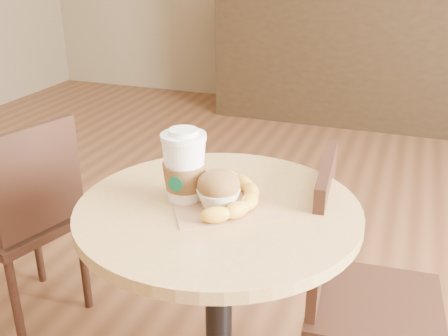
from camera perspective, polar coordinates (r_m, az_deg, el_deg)
name	(u,v)px	position (r m, az deg, el deg)	size (l,w,h in m)	color
cafe_table	(219,284)	(1.36, -0.59, -12.52)	(0.68, 0.68, 0.75)	black
chair_left	(27,217)	(1.98, -20.68, -5.04)	(0.43, 0.43, 0.79)	black
chair_right	(355,289)	(1.52, 14.09, -12.66)	(0.38, 0.38, 0.81)	black
service_counter	(359,55)	(4.34, 14.52, 11.86)	(2.30, 0.65, 1.04)	black
kraft_bag	(225,206)	(1.24, 0.12, -4.16)	(0.24, 0.18, 0.00)	#AE7E54
coffee_cup	(184,169)	(1.24, -4.33, -0.09)	(0.11, 0.11, 0.18)	white
muffin	(218,190)	(1.21, -0.61, -2.38)	(0.10, 0.10, 0.09)	white
banana	(232,196)	(1.24, 0.86, -3.09)	(0.17, 0.27, 0.04)	gold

